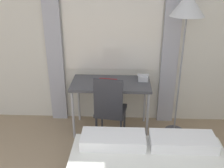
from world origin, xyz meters
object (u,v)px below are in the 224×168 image
object	(u,v)px
standing_lamp	(187,11)
telephone	(143,78)
desk	(111,87)
desk_chair	(110,107)
book	(107,81)

from	to	relation	value
standing_lamp	telephone	size ratio (longest dim) A/B	12.52
desk	desk_chair	world-z (taller)	desk_chair
desk	desk_chair	bearing A→B (deg)	-90.18
desk	desk_chair	size ratio (longest dim) A/B	1.14
telephone	book	size ratio (longest dim) A/B	0.57
desk_chair	standing_lamp	size ratio (longest dim) A/B	0.49
desk_chair	standing_lamp	distance (m)	1.58
desk	telephone	xyz separation A→B (m)	(0.46, 0.09, 0.11)
desk	telephone	distance (m)	0.48
book	desk	bearing A→B (deg)	-22.43
desk_chair	standing_lamp	world-z (taller)	standing_lamp
desk	telephone	bearing A→B (deg)	10.81
standing_lamp	telephone	xyz separation A→B (m)	(-0.49, 0.12, -0.95)
desk_chair	book	world-z (taller)	desk_chair
standing_lamp	desk_chair	bearing A→B (deg)	-164.67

